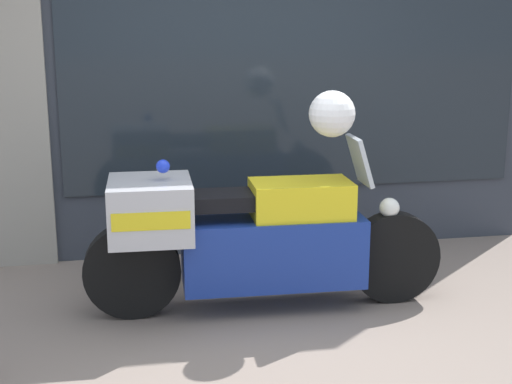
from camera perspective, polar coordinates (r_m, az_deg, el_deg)
The scene contains 5 objects.
ground_plane at distance 4.53m, azimuth 2.74°, elevation -11.71°, with size 60.00×60.00×0.00m, color gray.
shop_building at distance 6.02m, azimuth -5.49°, elevation 11.39°, with size 5.10×0.55×3.42m.
window_display at distance 6.35m, azimuth 2.34°, elevation 0.31°, with size 3.64×0.30×2.04m.
paramedic_motorcycle at distance 4.79m, azimuth -0.93°, elevation -3.43°, with size 2.45×0.63×1.18m.
white_helmet at distance 4.74m, azimuth 6.10°, elevation 6.24°, with size 0.31×0.31×0.31m, color white.
Camera 1 is at (-0.97, -3.99, 1.93)m, focal length 50.00 mm.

